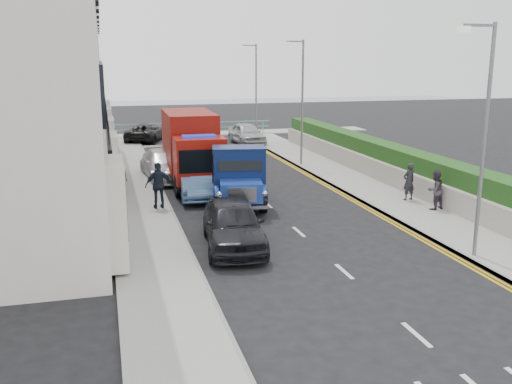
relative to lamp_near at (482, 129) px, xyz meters
name	(u,v)px	position (x,y,z in m)	size (l,w,h in m)	color
ground	(319,250)	(-4.18, 2.00, -4.00)	(120.00, 120.00, 0.00)	black
pavement_west	(137,195)	(-9.38, 11.00, -3.94)	(2.40, 38.00, 0.12)	gray
pavement_east	(354,182)	(1.12, 11.00, -3.94)	(2.60, 38.00, 0.12)	gray
promenade	(188,135)	(-4.18, 31.00, -3.94)	(30.00, 2.50, 0.12)	gray
sea_plane	(154,105)	(-4.18, 62.00, -4.00)	(120.00, 120.00, 0.00)	slate
terrace_west	(32,33)	(-13.65, 15.00, 3.17)	(6.31, 30.20, 14.25)	white
garden_east	(390,163)	(3.03, 11.00, -3.10)	(1.45, 28.00, 1.75)	#B2AD9E
seafront_railing	(189,129)	(-4.18, 30.20, -3.42)	(13.00, 0.08, 1.11)	#59B2A5
lamp_near	(482,129)	(0.00, 0.00, 0.00)	(1.23, 0.18, 7.00)	slate
lamp_mid	(300,95)	(0.00, 16.00, 0.00)	(1.23, 0.18, 7.00)	slate
lamp_far	(254,87)	(0.00, 26.00, 0.00)	(1.23, 0.18, 7.00)	slate
bedford_lorry	(239,180)	(-5.44, 7.89, -2.84)	(2.92, 5.53, 2.50)	black
red_lorry	(191,147)	(-6.62, 12.89, -2.15)	(2.35, 6.65, 3.46)	black
parked_car_front	(233,224)	(-6.78, 3.00, -3.21)	(1.85, 4.60, 1.57)	black
parked_car_mid	(197,180)	(-6.78, 10.30, -3.25)	(1.58, 4.53, 1.49)	#517AAF
parked_car_rear	(165,165)	(-7.78, 14.49, -3.28)	(2.02, 4.96, 1.44)	silver
seafront_car_left	(146,132)	(-7.68, 28.50, -3.34)	(2.20, 4.76, 1.32)	black
seafront_car_right	(247,134)	(-0.79, 25.14, -3.24)	(1.78, 4.43, 1.51)	#AEAFB3
pedestrian_east_near	(409,182)	(1.70, 6.80, -3.08)	(0.58, 0.38, 1.60)	black
pedestrian_east_far	(435,190)	(1.92, 5.15, -3.08)	(0.77, 0.60, 1.59)	#39313D
pedestrian_west_near	(159,185)	(-8.66, 8.17, -2.95)	(1.09, 0.45, 1.86)	black
pedestrian_west_far	(118,174)	(-10.18, 11.38, -3.05)	(0.81, 0.53, 1.66)	#483934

